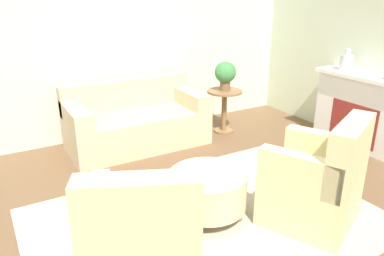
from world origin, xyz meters
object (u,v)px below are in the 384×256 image
(armchair_left, at_px, (143,245))
(side_table, at_px, (224,104))
(vase_mantel_near, at_px, (346,62))
(potted_plant_on_side_table, at_px, (225,74))
(couch, at_px, (136,122))
(ottoman_table, at_px, (208,190))
(armchair_right, at_px, (318,184))

(armchair_left, relative_size, side_table, 1.59)
(vase_mantel_near, xyz_separation_m, potted_plant_on_side_table, (-1.32, 1.04, -0.22))
(couch, bearing_deg, ottoman_table, -92.92)
(side_table, bearing_deg, armchair_right, -104.67)
(couch, xyz_separation_m, side_table, (1.36, -0.20, 0.12))
(potted_plant_on_side_table, bearing_deg, vase_mantel_near, -38.28)
(couch, distance_m, side_table, 1.38)
(armchair_left, xyz_separation_m, vase_mantel_near, (3.70, 1.38, 0.73))
(couch, xyz_separation_m, ottoman_table, (-0.10, -2.04, -0.03))
(vase_mantel_near, bearing_deg, armchair_right, -144.86)
(armchair_right, height_order, ottoman_table, armchair_right)
(couch, relative_size, armchair_left, 1.81)
(armchair_left, bearing_deg, armchair_right, 0.00)
(side_table, xyz_separation_m, vase_mantel_near, (1.32, -1.04, 0.69))
(ottoman_table, distance_m, side_table, 2.36)
(armchair_right, bearing_deg, vase_mantel_near, 35.14)
(armchair_left, xyz_separation_m, ottoman_table, (0.91, 0.58, -0.11))
(side_table, distance_m, vase_mantel_near, 1.82)
(armchair_right, xyz_separation_m, vase_mantel_near, (1.96, 1.38, 0.73))
(armchair_left, relative_size, vase_mantel_near, 3.50)
(armchair_right, xyz_separation_m, side_table, (0.63, 2.42, 0.04))
(armchair_left, xyz_separation_m, potted_plant_on_side_table, (2.38, 2.42, 0.51))
(side_table, xyz_separation_m, potted_plant_on_side_table, (0.00, 0.00, 0.47))
(couch, height_order, vase_mantel_near, vase_mantel_near)
(armchair_left, height_order, side_table, armchair_left)
(armchair_left, bearing_deg, couch, 68.78)
(side_table, bearing_deg, couch, 171.79)
(armchair_right, relative_size, vase_mantel_near, 3.50)
(couch, relative_size, vase_mantel_near, 6.34)
(armchair_right, relative_size, side_table, 1.59)
(ottoman_table, xyz_separation_m, potted_plant_on_side_table, (1.46, 1.84, 0.62))
(armchair_left, height_order, ottoman_table, armchair_left)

